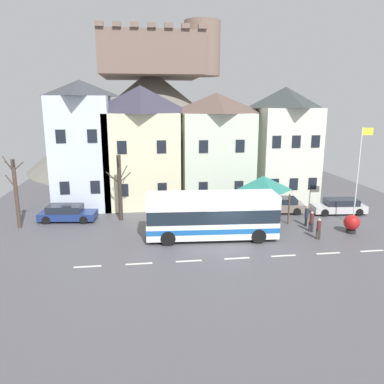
{
  "coord_description": "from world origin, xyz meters",
  "views": [
    {
      "loc": [
        -5.67,
        -23.17,
        9.3
      ],
      "look_at": [
        -1.88,
        4.71,
        2.7
      ],
      "focal_mm": 35.17,
      "sensor_mm": 36.0,
      "label": 1
    }
  ],
  "objects": [
    {
      "name": "ground_plane",
      "position": [
        0.0,
        -0.0,
        -0.03
      ],
      "size": [
        40.0,
        60.0,
        0.07
      ],
      "color": "#504E55"
    },
    {
      "name": "townhouse_00",
      "position": [
        -10.91,
        12.38,
        5.7
      ],
      "size": [
        5.04,
        6.81,
        11.4
      ],
      "color": "silver",
      "rests_on": "ground_plane"
    },
    {
      "name": "townhouse_01",
      "position": [
        -5.6,
        11.52,
        5.45
      ],
      "size": [
        6.66,
        5.11,
        10.91
      ],
      "color": "beige",
      "rests_on": "ground_plane"
    },
    {
      "name": "townhouse_02",
      "position": [
        1.34,
        11.66,
        5.15
      ],
      "size": [
        6.51,
        5.38,
        10.31
      ],
      "color": "silver",
      "rests_on": "ground_plane"
    },
    {
      "name": "townhouse_03",
      "position": [
        8.12,
        12.1,
        5.45
      ],
      "size": [
        5.48,
        6.27,
        10.9
      ],
      "color": "silver",
      "rests_on": "ground_plane"
    },
    {
      "name": "hilltop_castle",
      "position": [
        -3.81,
        34.73,
        7.69
      ],
      "size": [
        36.36,
        36.36,
        20.33
      ],
      "color": "slate",
      "rests_on": "ground_plane"
    },
    {
      "name": "transit_bus",
      "position": [
        -0.89,
        1.71,
        1.63
      ],
      "size": [
        9.28,
        3.2,
        3.23
      ],
      "rotation": [
        0.0,
        0.0,
        -0.06
      ],
      "color": "white",
      "rests_on": "ground_plane"
    },
    {
      "name": "bus_shelter",
      "position": [
        4.1,
        5.72,
        2.99
      ],
      "size": [
        3.6,
        3.6,
        3.63
      ],
      "color": "#473D33",
      "rests_on": "ground_plane"
    },
    {
      "name": "parked_car_00",
      "position": [
        6.31,
        7.28,
        0.65
      ],
      "size": [
        4.08,
        2.29,
        1.32
      ],
      "rotation": [
        0.0,
        0.0,
        3.01
      ],
      "color": "slate",
      "rests_on": "ground_plane"
    },
    {
      "name": "parked_car_01",
      "position": [
        -11.81,
        7.32,
        0.64
      ],
      "size": [
        4.69,
        2.39,
        1.31
      ],
      "rotation": [
        0.0,
        0.0,
        -0.12
      ],
      "color": "navy",
      "rests_on": "ground_plane"
    },
    {
      "name": "parked_car_02",
      "position": [
        11.23,
        6.27,
        0.64
      ],
      "size": [
        4.66,
        2.15,
        1.3
      ],
      "rotation": [
        0.0,
        0.0,
        3.05
      ],
      "color": "silver",
      "rests_on": "ground_plane"
    },
    {
      "name": "pedestrian_00",
      "position": [
        6.95,
        3.42,
        0.81
      ],
      "size": [
        0.28,
        0.35,
        1.6
      ],
      "color": "black",
      "rests_on": "ground_plane"
    },
    {
      "name": "pedestrian_01",
      "position": [
        6.51,
        0.45,
        0.83
      ],
      "size": [
        0.29,
        0.29,
        1.53
      ],
      "color": "#38332D",
      "rests_on": "ground_plane"
    },
    {
      "name": "pedestrian_02",
      "position": [
        6.73,
        2.05,
        0.81
      ],
      "size": [
        0.3,
        0.33,
        1.57
      ],
      "color": "#2D2D38",
      "rests_on": "ground_plane"
    },
    {
      "name": "public_bench",
      "position": [
        6.28,
        7.78,
        0.47
      ],
      "size": [
        1.52,
        0.48,
        0.87
      ],
      "color": "#473828",
      "rests_on": "ground_plane"
    },
    {
      "name": "flagpole",
      "position": [
        11.04,
        3.54,
        4.38
      ],
      "size": [
        0.95,
        0.1,
        7.62
      ],
      "color": "silver",
      "rests_on": "ground_plane"
    },
    {
      "name": "harbour_buoy",
      "position": [
        9.53,
        1.37,
        0.77
      ],
      "size": [
        1.14,
        1.14,
        1.39
      ],
      "color": "black",
      "rests_on": "ground_plane"
    },
    {
      "name": "bare_tree_00",
      "position": [
        -15.14,
        5.96,
        2.81
      ],
      "size": [
        1.57,
        1.22,
        5.51
      ],
      "color": "#47382D",
      "rests_on": "ground_plane"
    },
    {
      "name": "bare_tree_01",
      "position": [
        -7.47,
        6.98,
        2.78
      ],
      "size": [
        2.07,
        2.16,
        5.4
      ],
      "color": "#382D28",
      "rests_on": "ground_plane"
    }
  ]
}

